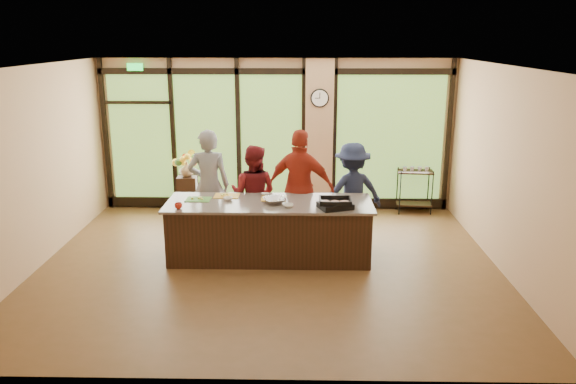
{
  "coord_description": "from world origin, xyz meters",
  "views": [
    {
      "loc": [
        0.46,
        -8.03,
        3.42
      ],
      "look_at": [
        0.29,
        0.4,
        1.06
      ],
      "focal_mm": 35.0,
      "sensor_mm": 36.0,
      "label": 1
    }
  ],
  "objects_px": {
    "island_base": "(270,231)",
    "roasting_pan": "(335,206)",
    "cook_right": "(352,192)",
    "bar_cart": "(415,185)",
    "flower_stand": "(188,195)",
    "cook_left": "(209,185)"
  },
  "relations": [
    {
      "from": "island_base",
      "to": "roasting_pan",
      "type": "distance_m",
      "value": 1.17
    },
    {
      "from": "bar_cart",
      "to": "flower_stand",
      "type": "bearing_deg",
      "value": -172.34
    },
    {
      "from": "island_base",
      "to": "cook_left",
      "type": "height_order",
      "value": "cook_left"
    },
    {
      "from": "island_base",
      "to": "roasting_pan",
      "type": "xyz_separation_m",
      "value": [
        1.0,
        -0.3,
        0.52
      ]
    },
    {
      "from": "cook_left",
      "to": "bar_cart",
      "type": "height_order",
      "value": "cook_left"
    },
    {
      "from": "cook_right",
      "to": "roasting_pan",
      "type": "height_order",
      "value": "cook_right"
    },
    {
      "from": "roasting_pan",
      "to": "flower_stand",
      "type": "bearing_deg",
      "value": 115.26
    },
    {
      "from": "roasting_pan",
      "to": "bar_cart",
      "type": "xyz_separation_m",
      "value": [
        1.75,
        2.75,
        -0.4
      ]
    },
    {
      "from": "island_base",
      "to": "cook_right",
      "type": "bearing_deg",
      "value": 32.57
    },
    {
      "from": "roasting_pan",
      "to": "bar_cart",
      "type": "bearing_deg",
      "value": 36.35
    },
    {
      "from": "cook_right",
      "to": "flower_stand",
      "type": "distance_m",
      "value": 3.45
    },
    {
      "from": "cook_right",
      "to": "flower_stand",
      "type": "bearing_deg",
      "value": -40.7
    },
    {
      "from": "island_base",
      "to": "roasting_pan",
      "type": "relative_size",
      "value": 6.64
    },
    {
      "from": "cook_right",
      "to": "bar_cart",
      "type": "distance_m",
      "value": 2.13
    },
    {
      "from": "cook_right",
      "to": "cook_left",
      "type": "bearing_deg",
      "value": -15.22
    },
    {
      "from": "roasting_pan",
      "to": "bar_cart",
      "type": "height_order",
      "value": "roasting_pan"
    },
    {
      "from": "island_base",
      "to": "bar_cart",
      "type": "relative_size",
      "value": 3.32
    },
    {
      "from": "cook_right",
      "to": "bar_cart",
      "type": "height_order",
      "value": "cook_right"
    },
    {
      "from": "flower_stand",
      "to": "roasting_pan",
      "type": "bearing_deg",
      "value": -45.41
    },
    {
      "from": "cook_right",
      "to": "island_base",
      "type": "bearing_deg",
      "value": 16.69
    },
    {
      "from": "island_base",
      "to": "roasting_pan",
      "type": "bearing_deg",
      "value": -16.81
    },
    {
      "from": "roasting_pan",
      "to": "flower_stand",
      "type": "xyz_separation_m",
      "value": [
        -2.74,
        2.61,
        -0.59
      ]
    }
  ]
}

